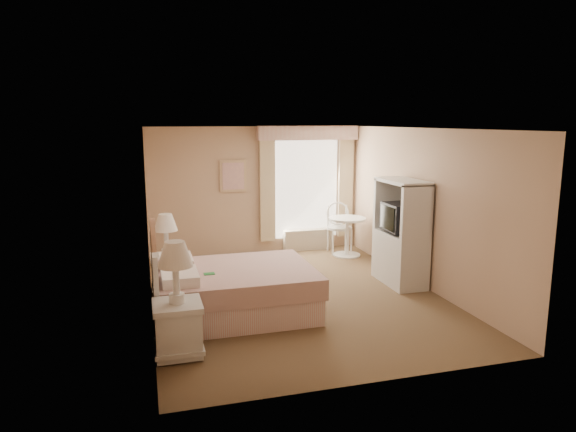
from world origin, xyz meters
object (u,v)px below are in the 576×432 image
object	(u,v)px
armoire	(401,241)
nightstand_near	(178,314)
nightstand_far	(167,263)
bed	(226,289)
cafe_chair	(339,223)
round_table	(347,230)

from	to	relation	value
armoire	nightstand_near	bearing A→B (deg)	-154.99
nightstand_far	armoire	size ratio (longest dim) A/B	0.71
bed	cafe_chair	size ratio (longest dim) A/B	2.13
nightstand_far	cafe_chair	world-z (taller)	nightstand_far
nightstand_near	cafe_chair	distance (m)	5.17
nightstand_near	cafe_chair	xyz separation A→B (m)	(3.43, 3.86, 0.09)
nightstand_near	round_table	world-z (taller)	nightstand_near
cafe_chair	nightstand_near	bearing A→B (deg)	-126.51
nightstand_far	cafe_chair	xyz separation A→B (m)	(3.43, 1.54, 0.13)
bed	nightstand_near	world-z (taller)	bed
round_table	cafe_chair	bearing A→B (deg)	97.85
bed	nightstand_far	bearing A→B (deg)	120.90
round_table	cafe_chair	world-z (taller)	cafe_chair
armoire	cafe_chair	bearing A→B (deg)	95.83
round_table	armoire	distance (m)	1.85
nightstand_near	cafe_chair	bearing A→B (deg)	48.40
bed	round_table	size ratio (longest dim) A/B	2.82
nightstand_far	round_table	xyz separation A→B (m)	(3.48, 1.21, 0.05)
bed	nightstand_far	xyz separation A→B (m)	(-0.72, 1.21, 0.10)
armoire	nightstand_far	bearing A→B (deg)	170.40
bed	armoire	distance (m)	3.01
nightstand_near	round_table	distance (m)	4.96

